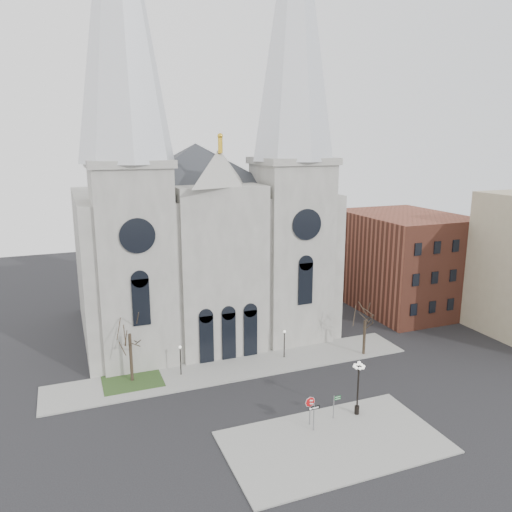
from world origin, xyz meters
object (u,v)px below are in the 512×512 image
object	(u,v)px
one_way_sign	(314,413)
street_name_sign	(335,405)
stop_sign	(310,405)
globe_lamp	(358,381)

from	to	relation	value
one_way_sign	street_name_sign	xyz separation A→B (m)	(2.62, 1.02, -0.30)
stop_sign	globe_lamp	bearing A→B (deg)	19.35
one_way_sign	street_name_sign	size ratio (longest dim) A/B	1.09
one_way_sign	street_name_sign	distance (m)	2.83
stop_sign	street_name_sign	bearing A→B (deg)	22.10
stop_sign	street_name_sign	distance (m)	2.59
stop_sign	globe_lamp	world-z (taller)	globe_lamp
one_way_sign	street_name_sign	world-z (taller)	one_way_sign
globe_lamp	street_name_sign	size ratio (longest dim) A/B	2.34
globe_lamp	one_way_sign	bearing A→B (deg)	-169.44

